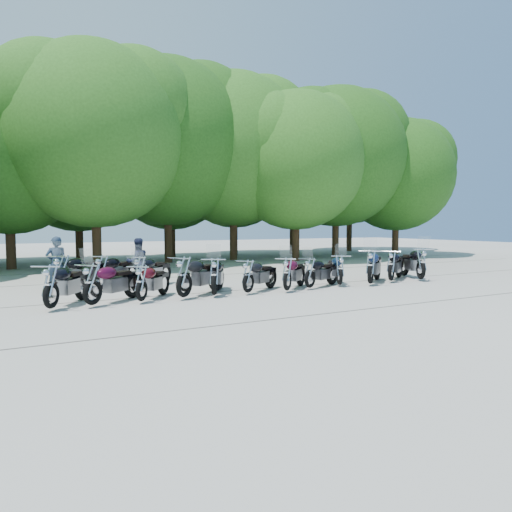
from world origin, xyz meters
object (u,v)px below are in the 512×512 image
motorcycle_6 (287,273)px  motorcycle_5 (248,275)px  motorcycle_1 (92,283)px  motorcycle_8 (340,269)px  motorcycle_3 (184,275)px  motorcycle_12 (63,272)px  motorcycle_10 (391,264)px  motorcycle_4 (214,275)px  motorcycle_9 (371,265)px  motorcycle_13 (102,271)px  motorcycle_2 (141,282)px  motorcycle_7 (310,272)px  motorcycle_0 (51,285)px  rider_0 (57,264)px  motorcycle_14 (140,271)px  motorcycle_11 (421,262)px  rider_1 (138,262)px

motorcycle_6 → motorcycle_5: bearing=39.9°
motorcycle_1 → motorcycle_8: motorcycle_1 is taller
motorcycle_3 → motorcycle_12: (-2.97, 2.74, -0.01)m
motorcycle_6 → motorcycle_10: (4.69, 0.30, 0.05)m
motorcycle_4 → motorcycle_10: (7.08, 0.10, 0.01)m
motorcycle_9 → motorcycle_13: 9.04m
motorcycle_2 → motorcycle_9: bearing=-142.2°
motorcycle_7 → motorcycle_0: bearing=66.6°
motorcycle_5 → rider_0: bearing=21.8°
motorcycle_4 → motorcycle_14: (-1.58, 2.52, -0.03)m
motorcycle_10 → motorcycle_14: 8.99m
motorcycle_9 → motorcycle_12: size_ratio=1.04×
motorcycle_3 → motorcycle_12: motorcycle_3 is taller
motorcycle_1 → motorcycle_14: (1.85, 2.59, -0.02)m
motorcycle_1 → motorcycle_10: size_ratio=0.96×
motorcycle_11 → motorcycle_12: 12.61m
motorcycle_11 → motorcycle_12: (-12.28, 2.85, -0.03)m
motorcycle_12 → rider_0: rider_0 is taller
rider_0 → motorcycle_1: bearing=100.4°
motorcycle_6 → motorcycle_11: bearing=-130.6°
motorcycle_2 → rider_0: 4.00m
motorcycle_3 → rider_0: bearing=5.1°
motorcycle_4 → motorcycle_8: 4.69m
motorcycle_7 → motorcycle_8: motorcycle_8 is taller
motorcycle_4 → motorcycle_7: size_ratio=1.12×
motorcycle_3 → motorcycle_13: motorcycle_3 is taller
motorcycle_6 → rider_0: (-6.41, 3.69, 0.25)m
motorcycle_13 → motorcycle_0: bearing=103.8°
motorcycle_8 → motorcycle_10: 2.39m
motorcycle_11 → rider_1: size_ratio=1.51×
rider_0 → motorcycle_11: bearing=164.9°
motorcycle_0 → motorcycle_14: size_ratio=1.05×
motorcycle_0 → motorcycle_5: bearing=-146.6°
motorcycle_4 → motorcycle_5: size_ratio=1.09×
motorcycle_8 → rider_0: bearing=5.4°
motorcycle_6 → motorcycle_13: size_ratio=0.95×
motorcycle_3 → rider_1: 3.60m
motorcycle_2 → motorcycle_3: bearing=-139.0°
motorcycle_11 → motorcycle_12: bearing=13.6°
motorcycle_2 → motorcycle_3: size_ratio=0.85×
motorcycle_11 → motorcycle_14: motorcycle_11 is taller
motorcycle_4 → motorcycle_1: bearing=30.0°
motorcycle_3 → motorcycle_5: (2.04, -0.01, -0.09)m
motorcycle_10 → motorcycle_12: size_ratio=0.98×
motorcycle_5 → rider_0: 6.21m
motorcycle_1 → rider_1: size_ratio=1.37×
motorcycle_9 → rider_1: (-7.22, 3.78, 0.12)m
motorcycle_4 → motorcycle_6: 2.40m
motorcycle_2 → motorcycle_7: size_ratio=1.00×
motorcycle_4 → rider_1: size_ratio=1.40×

